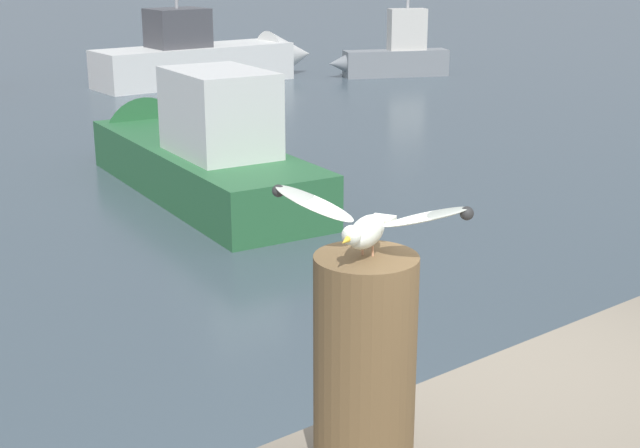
{
  "coord_description": "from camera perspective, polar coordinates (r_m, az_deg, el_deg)",
  "views": [
    {
      "loc": [
        -2.9,
        -2.44,
        3.3
      ],
      "look_at": [
        -1.08,
        -0.1,
        2.38
      ],
      "focal_mm": 49.91,
      "sensor_mm": 36.0,
      "label": 1
    }
  ],
  "objects": [
    {
      "name": "mooring_post",
      "position": [
        3.09,
        2.88,
        -9.12
      ],
      "size": [
        0.35,
        0.35,
        0.8
      ],
      "primitive_type": "cylinder",
      "color": "brown",
      "rests_on": "harbor_quay"
    },
    {
      "name": "boat_grey",
      "position": [
        24.24,
        4.72,
        10.81
      ],
      "size": [
        3.19,
        1.91,
        4.32
      ],
      "color": "gray",
      "rests_on": "ground_plane"
    },
    {
      "name": "boat_white",
      "position": [
        23.34,
        -6.74,
        10.53
      ],
      "size": [
        6.16,
        1.64,
        4.65
      ],
      "color": "silver",
      "rests_on": "ground_plane"
    },
    {
      "name": "seagull",
      "position": [
        2.89,
        3.01,
        0.08
      ],
      "size": [
        0.42,
        0.65,
        0.21
      ],
      "color": "tan",
      "rests_on": "mooring_post"
    },
    {
      "name": "boat_green",
      "position": [
        12.99,
        -8.67,
        4.81
      ],
      "size": [
        2.11,
        6.16,
        2.09
      ],
      "color": "#2D6B3D",
      "rests_on": "ground_plane"
    }
  ]
}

